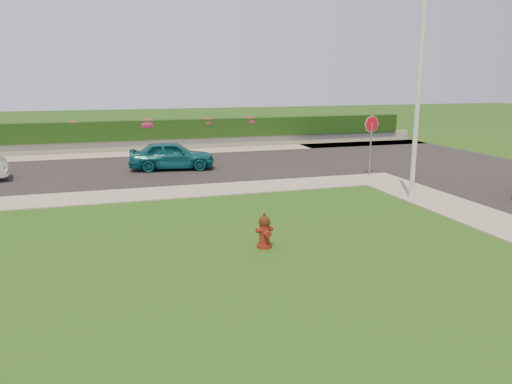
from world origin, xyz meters
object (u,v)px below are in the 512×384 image
object	(u,v)px
sedan_teal	(172,155)
stop_sign	(371,132)
fire_hydrant	(265,232)
utility_pole	(418,101)

from	to	relation	value
sedan_teal	stop_sign	xyz separation A→B (m)	(7.70, -3.97, 1.21)
stop_sign	fire_hydrant	bearing A→B (deg)	-120.27
utility_pole	stop_sign	bearing A→B (deg)	81.06
stop_sign	sedan_teal	bearing A→B (deg)	166.55
utility_pole	stop_sign	xyz separation A→B (m)	(0.62, 3.92, -1.41)
utility_pole	fire_hydrant	bearing A→B (deg)	-152.65
fire_hydrant	sedan_teal	size ratio (longest dim) A/B	0.23
sedan_teal	utility_pole	xyz separation A→B (m)	(7.09, -7.90, 2.62)
fire_hydrant	stop_sign	xyz separation A→B (m)	(7.01, 7.23, 1.48)
sedan_teal	stop_sign	size ratio (longest dim) A/B	1.47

